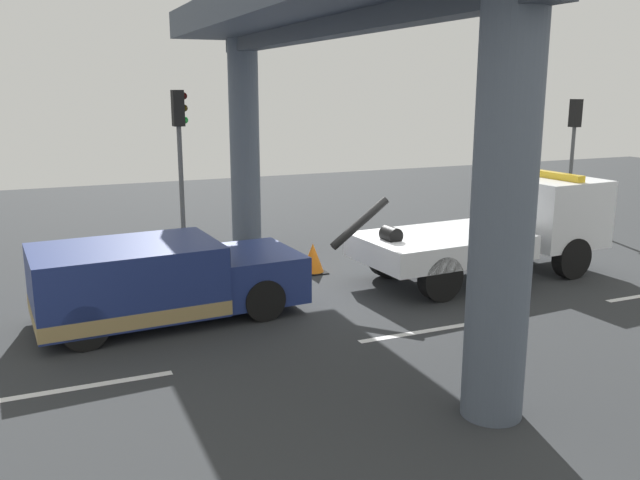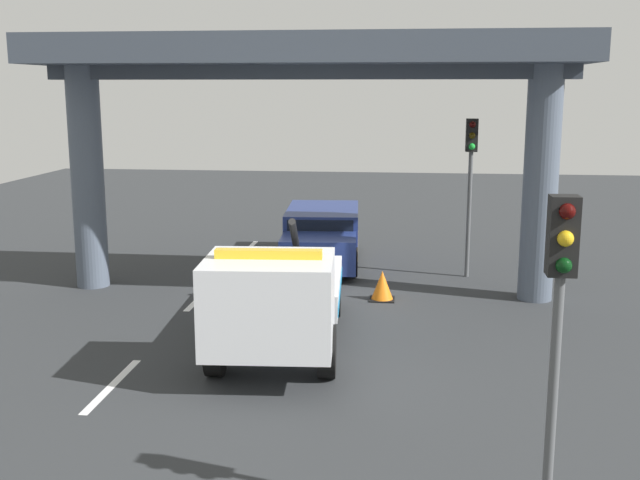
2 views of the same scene
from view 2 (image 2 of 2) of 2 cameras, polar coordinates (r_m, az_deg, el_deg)
The scene contains 10 objects.
ground_plane at distance 19.53m, azimuth -1.30°, elevation -4.63°, with size 60.00×40.00×0.10m, color #2D3033.
lane_stripe_west at distance 25.71m, azimuth -5.34°, elevation -0.67°, with size 2.60×0.16×0.01m, color silver.
lane_stripe_mid at distance 20.04m, azimuth -8.86°, elevation -4.19°, with size 2.60×0.16×0.01m, color silver.
lane_stripe_east at distance 14.64m, azimuth -15.15°, elevation -10.35°, with size 2.60×0.16×0.01m, color silver.
tow_truck_white at distance 15.37m, azimuth -3.17°, elevation -4.21°, with size 7.32×2.76×2.46m.
towed_van_green at distance 23.63m, azimuth 0.15°, elevation 0.24°, with size 5.32×2.50×1.58m.
overpass_structure at distance 19.59m, azimuth -1.04°, elevation 12.05°, with size 3.60×13.70×6.56m.
traffic_light_near at distance 21.75m, azimuth 11.12°, elevation 5.63°, with size 0.39×0.32×4.45m.
traffic_light_far at distance 9.05m, azimuth 17.33°, elevation -3.87°, with size 0.39×0.32×4.13m.
traffic_cone_orange at distance 19.53m, azimuth 4.64°, elevation -3.42°, with size 0.63×0.63×0.75m.
Camera 2 is at (18.61, 2.58, 5.30)m, focal length 43.16 mm.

